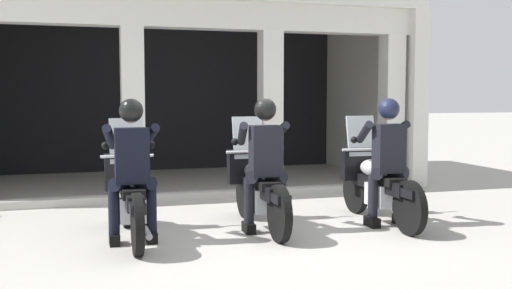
{
  "coord_description": "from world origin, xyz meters",
  "views": [
    {
      "loc": [
        -2.09,
        -6.77,
        1.61
      ],
      "look_at": [
        0.0,
        0.27,
        1.01
      ],
      "focal_mm": 41.86,
      "sensor_mm": 36.0,
      "label": 1
    }
  ],
  "objects_px": {
    "motorcycle_center": "(258,187)",
    "motorcycle_right": "(376,183)",
    "motorcycle_left": "(130,194)",
    "police_officer_right": "(388,151)",
    "police_officer_left": "(132,158)",
    "police_officer_center": "(265,153)"
  },
  "relations": [
    {
      "from": "motorcycle_right",
      "to": "motorcycle_center",
      "type": "bearing_deg",
      "value": 174.2
    },
    {
      "from": "motorcycle_left",
      "to": "motorcycle_center",
      "type": "xyz_separation_m",
      "value": [
        1.55,
        0.12,
        0.0
      ]
    },
    {
      "from": "motorcycle_center",
      "to": "police_officer_right",
      "type": "xyz_separation_m",
      "value": [
        1.55,
        -0.4,
        0.44
      ]
    },
    {
      "from": "motorcycle_left",
      "to": "police_officer_right",
      "type": "height_order",
      "value": "police_officer_right"
    },
    {
      "from": "motorcycle_right",
      "to": "police_officer_right",
      "type": "height_order",
      "value": "police_officer_right"
    },
    {
      "from": "motorcycle_left",
      "to": "motorcycle_right",
      "type": "height_order",
      "value": "same"
    },
    {
      "from": "police_officer_center",
      "to": "police_officer_right",
      "type": "relative_size",
      "value": 1.0
    },
    {
      "from": "motorcycle_center",
      "to": "motorcycle_right",
      "type": "relative_size",
      "value": 1.0
    },
    {
      "from": "motorcycle_left",
      "to": "motorcycle_center",
      "type": "relative_size",
      "value": 1.0
    },
    {
      "from": "motorcycle_left",
      "to": "police_officer_left",
      "type": "xyz_separation_m",
      "value": [
        -0.0,
        -0.28,
        0.44
      ]
    },
    {
      "from": "police_officer_left",
      "to": "motorcycle_center",
      "type": "distance_m",
      "value": 1.66
    },
    {
      "from": "motorcycle_left",
      "to": "police_officer_left",
      "type": "height_order",
      "value": "police_officer_left"
    },
    {
      "from": "motorcycle_left",
      "to": "police_officer_center",
      "type": "height_order",
      "value": "police_officer_center"
    },
    {
      "from": "motorcycle_center",
      "to": "motorcycle_right",
      "type": "bearing_deg",
      "value": 4.74
    },
    {
      "from": "motorcycle_left",
      "to": "police_officer_center",
      "type": "distance_m",
      "value": 1.62
    },
    {
      "from": "motorcycle_left",
      "to": "motorcycle_center",
      "type": "height_order",
      "value": "same"
    },
    {
      "from": "motorcycle_left",
      "to": "police_officer_center",
      "type": "xyz_separation_m",
      "value": [
        1.55,
        -0.16,
        0.44
      ]
    },
    {
      "from": "motorcycle_left",
      "to": "police_officer_center",
      "type": "bearing_deg",
      "value": -7.14
    },
    {
      "from": "police_officer_right",
      "to": "motorcycle_center",
      "type": "bearing_deg",
      "value": 164.03
    },
    {
      "from": "motorcycle_center",
      "to": "police_officer_right",
      "type": "height_order",
      "value": "police_officer_right"
    },
    {
      "from": "police_officer_left",
      "to": "motorcycle_left",
      "type": "bearing_deg",
      "value": 88.58
    },
    {
      "from": "motorcycle_center",
      "to": "motorcycle_right",
      "type": "xyz_separation_m",
      "value": [
        1.55,
        -0.12,
        0.0
      ]
    }
  ]
}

